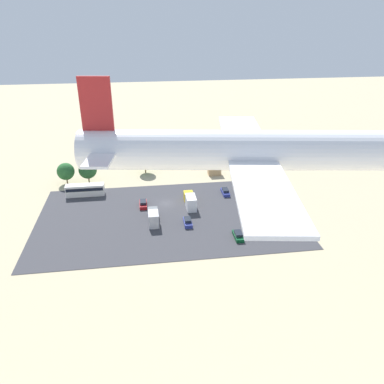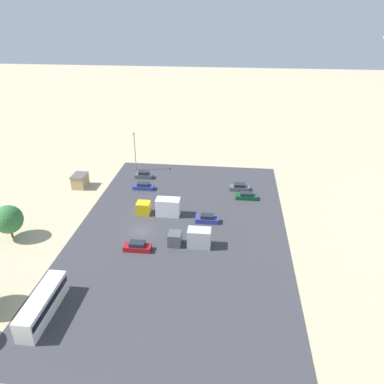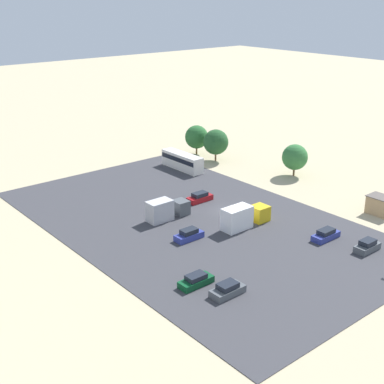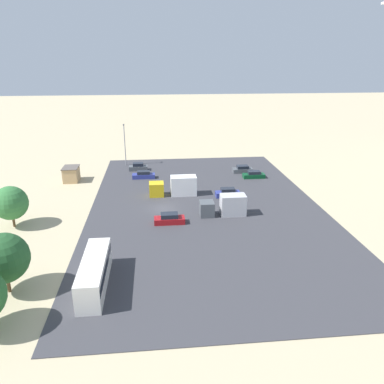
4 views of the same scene
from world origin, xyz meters
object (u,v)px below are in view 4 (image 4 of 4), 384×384
object	(u,v)px
parked_car_4	(254,175)
parked_car_5	(144,175)
parked_car_0	(228,193)
parked_car_3	(243,169)
bus	(94,272)
parked_truck_0	(226,206)
shed_building	(71,174)
parked_car_2	(138,167)
parked_car_1	(169,219)
parked_truck_1	(176,187)

from	to	relation	value
parked_car_4	parked_car_5	size ratio (longest dim) A/B	0.97
parked_car_0	parked_car_3	distance (m)	15.57
bus	parked_truck_0	xyz separation A→B (m)	(-17.79, 17.59, -0.23)
parked_car_4	parked_truck_0	world-z (taller)	parked_truck_0
shed_building	parked_car_2	bearing A→B (deg)	115.44
bus	parked_car_1	bearing A→B (deg)	60.72
parked_car_0	parked_car_4	world-z (taller)	parked_car_0
shed_building	parked_car_1	distance (m)	29.12
parked_car_1	parked_car_5	size ratio (longest dim) A/B	0.99
bus	parked_car_3	xyz separation A→B (m)	(-40.14, 25.51, -1.09)
shed_building	bus	size ratio (longest dim) A/B	0.40
parked_car_0	parked_car_3	xyz separation A→B (m)	(-14.37, 6.01, -0.02)
parked_car_5	parked_truck_1	xyz separation A→B (m)	(10.60, 6.00, 0.95)
parked_car_1	parked_car_4	size ratio (longest dim) A/B	1.03
parked_car_0	parked_car_5	size ratio (longest dim) A/B	0.94
parked_truck_1	parked_car_5	bearing A→B (deg)	29.49
parked_car_1	parked_car_5	world-z (taller)	parked_car_1
parked_car_1	parked_car_3	size ratio (longest dim) A/B	1.07
bus	parked_car_1	size ratio (longest dim) A/B	2.26
parked_car_1	parked_car_4	world-z (taller)	parked_car_1
bus	parked_truck_1	world-z (taller)	parked_truck_1
parked_car_5	shed_building	bearing A→B (deg)	-88.84
bus	parked_car_1	world-z (taller)	bus
parked_car_0	parked_car_2	size ratio (longest dim) A/B	1.08
parked_car_0	parked_car_1	world-z (taller)	parked_car_0
parked_truck_1	parked_car_4	bearing A→B (deg)	-62.71
parked_car_1	parked_car_2	xyz separation A→B (m)	(-28.59, -5.56, 0.03)
parked_car_5	parked_car_2	bearing A→B (deg)	-167.72
parked_car_4	parked_truck_1	xyz separation A→B (m)	(8.52, -16.52, 0.97)
bus	parked_car_3	distance (m)	47.57
parked_car_0	parked_truck_1	size ratio (longest dim) A/B	0.51
parked_car_2	parked_car_3	xyz separation A→B (m)	(3.98, 22.37, -0.04)
parked_car_2	parked_truck_1	size ratio (longest dim) A/B	0.48
parked_car_5	parked_car_4	bearing A→B (deg)	84.72
parked_car_4	parked_truck_0	distance (m)	20.60
shed_building	parked_truck_1	bearing A→B (deg)	63.10
parked_car_1	parked_truck_0	size ratio (longest dim) A/B	0.63
bus	parked_car_0	size ratio (longest dim) A/B	2.37
parked_car_4	parked_car_1	bearing A→B (deg)	-41.52
shed_building	parked_car_1	xyz separation A→B (m)	(22.39, 18.61, -0.75)
shed_building	parked_truck_0	distance (m)	34.07
parked_car_2	shed_building	bearing A→B (deg)	-64.56
parked_car_1	parked_car_2	bearing A→B (deg)	11.01
parked_car_3	parked_truck_0	distance (m)	23.72
parked_car_0	parked_truck_1	distance (m)	9.31
parked_car_0	parked_car_1	bearing A→B (deg)	133.49
parked_car_3	parked_car_5	size ratio (longest dim) A/B	0.93
shed_building	parked_car_4	world-z (taller)	shed_building
parked_car_1	parked_car_5	bearing A→B (deg)	10.68
shed_building	parked_car_5	world-z (taller)	shed_building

